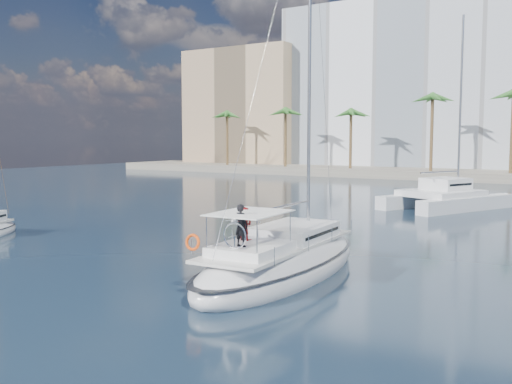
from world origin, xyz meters
The scene contains 9 objects.
ground centered at (0.00, 0.00, 0.00)m, with size 160.00×160.00×0.00m, color black.
quay centered at (0.00, 61.00, 0.60)m, with size 120.00×14.00×1.20m, color gray.
building_modern centered at (-12.00, 73.00, 14.00)m, with size 42.00×16.00×28.00m, color white.
building_tan_left centered at (-42.00, 69.00, 11.00)m, with size 22.00×14.00×22.00m, color tan.
palm_left centered at (-34.00, 57.00, 10.28)m, with size 3.60×3.60×12.30m.
palm_centre centered at (0.00, 57.00, 10.28)m, with size 3.60×3.60×12.30m.
main_sloop centered at (5.33, -2.57, 0.55)m, with size 4.49×12.52×18.34m.
catamaran centered at (5.31, 24.26, 1.11)m, with size 9.15×11.84×15.64m.
seagull centered at (-2.45, 5.35, 0.72)m, with size 1.23×0.53×0.23m.
Camera 1 is at (16.79, -22.90, 5.70)m, focal length 40.00 mm.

